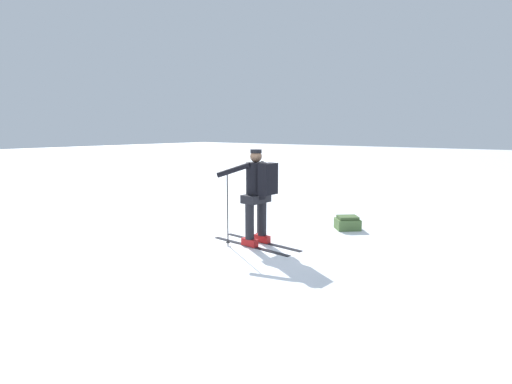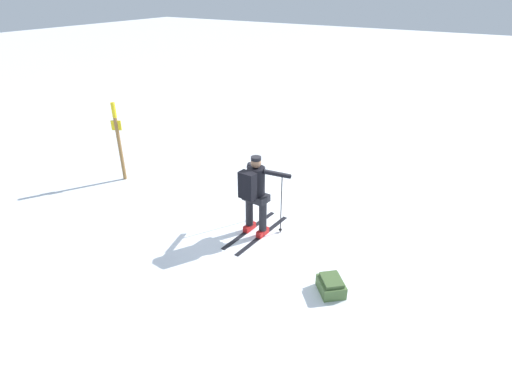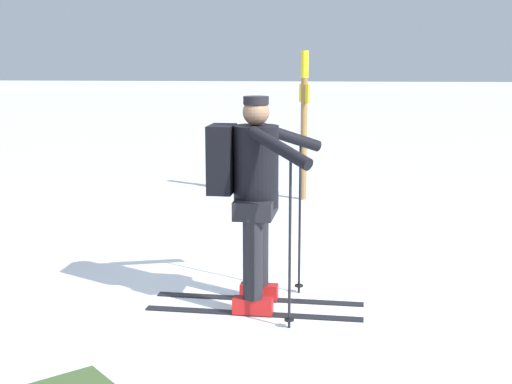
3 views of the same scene
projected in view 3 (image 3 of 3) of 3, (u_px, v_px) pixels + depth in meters
name	position (u px, v px, depth m)	size (l,w,h in m)	color
ground_plane	(294.00, 305.00, 5.59)	(80.00, 80.00, 0.00)	white
skier	(252.00, 188.00, 5.37)	(1.69, 1.04, 1.63)	black
trail_marker	(304.00, 113.00, 9.33)	(0.14, 0.22, 1.96)	olive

